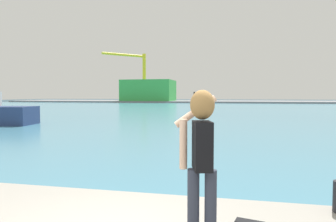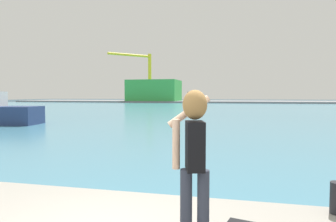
% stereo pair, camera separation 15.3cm
% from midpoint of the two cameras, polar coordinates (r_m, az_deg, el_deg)
% --- Properties ---
extents(ground_plane, '(220.00, 220.00, 0.00)m').
position_cam_midpoint_polar(ground_plane, '(52.92, 10.56, 0.51)').
color(ground_plane, '#334751').
extents(harbor_water, '(140.00, 100.00, 0.02)m').
position_cam_midpoint_polar(harbor_water, '(54.92, 10.61, 0.61)').
color(harbor_water, teal).
rests_on(harbor_water, ground_plane).
extents(far_shore_dock, '(140.00, 20.00, 0.49)m').
position_cam_midpoint_polar(far_shore_dock, '(94.89, 11.17, 1.75)').
color(far_shore_dock, gray).
rests_on(far_shore_dock, ground_plane).
extents(person_photographer, '(0.54, 0.54, 1.74)m').
position_cam_midpoint_polar(person_photographer, '(3.49, 5.07, -7.11)').
color(person_photographer, '#2D3342').
rests_on(person_photographer, quay_promenade).
extents(warehouse_left, '(15.64, 11.97, 6.53)m').
position_cam_midpoint_polar(warehouse_left, '(96.00, -3.70, 3.91)').
color(warehouse_left, green).
rests_on(warehouse_left, far_shore_dock).
extents(port_crane, '(10.02, 10.30, 14.19)m').
position_cam_midpoint_polar(port_crane, '(90.20, -5.77, 7.65)').
color(port_crane, yellow).
rests_on(port_crane, far_shore_dock).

